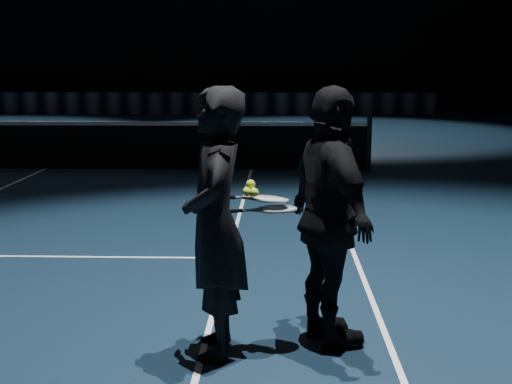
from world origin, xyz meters
TOP-DOWN VIEW (x-y plane):
  - floor at (0.00, 0.00)m, footprint 36.00×36.00m
  - court_lines at (0.00, 0.00)m, footprint 10.98×23.78m
  - net_post_right at (6.40, 0.00)m, footprint 0.10×0.10m
  - net_mesh at (0.00, 0.00)m, footprint 12.80×0.02m
  - net_tape at (0.00, 0.00)m, footprint 12.80×0.03m
  - sponsor_backdrop at (0.00, 15.50)m, footprint 22.00×0.15m
  - player_a at (4.21, -8.93)m, footprint 0.51×0.73m
  - player_b at (5.04, -8.73)m, footprint 0.86×1.22m
  - racket_lower at (4.65, -8.83)m, footprint 0.71×0.38m
  - racket_upper at (4.59, -8.80)m, footprint 0.71×0.42m
  - tennis_balls at (4.46, -8.87)m, footprint 0.12×0.10m

SIDE VIEW (x-z plane):
  - floor at x=0.00m, z-range 0.00..0.00m
  - court_lines at x=0.00m, z-range 0.00..0.01m
  - net_mesh at x=0.00m, z-range 0.02..0.88m
  - sponsor_backdrop at x=0.00m, z-range 0.00..0.90m
  - net_post_right at x=6.40m, z-range 0.00..1.10m
  - net_tape at x=0.00m, z-range 0.88..0.95m
  - player_a at x=4.21m, z-range 0.00..1.92m
  - player_b at x=5.04m, z-range 0.00..1.92m
  - racket_lower at x=4.65m, z-range 1.03..1.06m
  - racket_upper at x=4.59m, z-range 1.06..1.16m
  - tennis_balls at x=4.46m, z-range 1.13..1.25m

